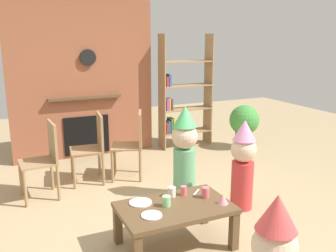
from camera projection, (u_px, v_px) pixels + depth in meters
The scene contains 18 objects.
ground_plane at pixel (171, 223), 3.77m from camera, with size 12.00×12.00×0.00m, color tan.
brick_fireplace_feature at pixel (83, 81), 5.66m from camera, with size 2.20×0.28×2.40m.
bookshelf at pixel (182, 97), 6.22m from camera, with size 0.90×0.28×1.90m.
coffee_table at pixel (175, 212), 3.29m from camera, with size 1.00×0.62×0.40m.
paper_cup_near_left at pixel (206, 192), 3.42m from camera, with size 0.07×0.07×0.10m, color #E5666B.
paper_cup_near_right at pixel (166, 201), 3.25m from camera, with size 0.08×0.08×0.10m, color #8CD18C.
paper_cup_center at pixel (172, 192), 3.45m from camera, with size 0.07×0.07×0.09m, color silver.
paper_cup_far_left at pixel (184, 191), 3.48m from camera, with size 0.06×0.06×0.09m, color #E5666B.
paper_plate_front at pixel (140, 202), 3.32m from camera, with size 0.20×0.20×0.01m, color white.
paper_plate_rear at pixel (152, 215), 3.08m from camera, with size 0.18×0.18×0.01m, color white.
birthday_cake_slice at pixel (223, 199), 3.30m from camera, with size 0.10×0.10×0.09m, color pink.
table_fork at pixel (196, 192), 3.55m from camera, with size 0.15×0.02×0.01m, color silver.
child_in_pink at pixel (243, 162), 3.99m from camera, with size 0.28×0.28×1.00m.
child_by_the_chairs at pixel (185, 149), 4.29m from camera, with size 0.30×0.30×1.09m.
dining_chair_left at pixel (45, 155), 4.28m from camera, with size 0.43×0.43×0.90m.
dining_chair_middle at pixel (93, 144), 4.74m from camera, with size 0.44×0.44×0.90m.
dining_chair_right at pixel (133, 141), 4.88m from camera, with size 0.52×0.52×0.90m.
potted_plant_tall at pixel (244, 123), 6.22m from camera, with size 0.50×0.50×0.74m.
Camera 1 is at (-1.45, -3.10, 1.86)m, focal length 39.41 mm.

